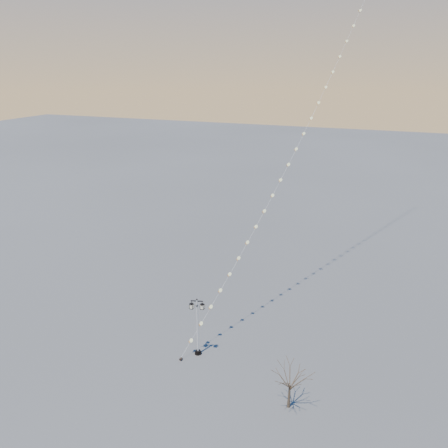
% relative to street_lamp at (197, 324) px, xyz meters
% --- Properties ---
extents(ground, '(300.00, 300.00, 0.00)m').
position_rel_street_lamp_xyz_m(ground, '(0.19, -2.41, -2.91)').
color(ground, '#545454').
rests_on(ground, ground).
extents(street_lamp, '(1.30, 0.71, 5.25)m').
position_rel_street_lamp_xyz_m(street_lamp, '(0.00, 0.00, 0.00)').
color(street_lamp, black).
rests_on(street_lamp, ground).
extents(bare_tree, '(2.13, 2.13, 3.54)m').
position_rel_street_lamp_xyz_m(bare_tree, '(8.52, -3.22, -0.45)').
color(bare_tree, '#4B3B2B').
rests_on(bare_tree, ground).
extents(kite_train, '(13.83, 38.25, 44.53)m').
position_rel_street_lamp_xyz_m(kite_train, '(5.65, 17.53, 19.28)').
color(kite_train, black).
rests_on(kite_train, ground).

